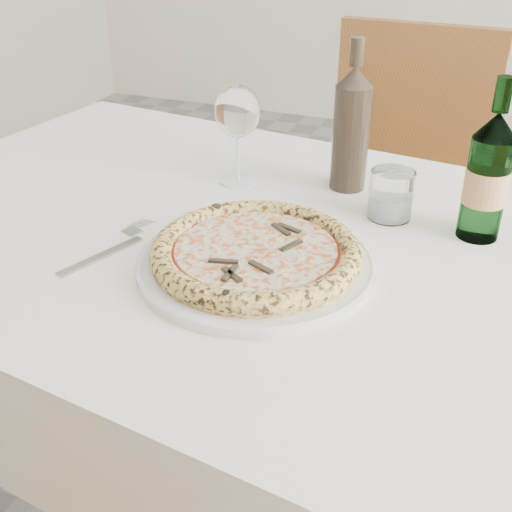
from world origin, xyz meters
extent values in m
cube|color=brown|center=(-0.23, 0.09, 0.73)|extent=(1.49, 0.97, 0.04)
cube|color=white|center=(-0.23, 0.09, 0.75)|extent=(1.56, 1.04, 0.01)
cube|color=white|center=(-0.23, 0.52, 0.64)|extent=(1.46, 0.01, 0.22)
cube|color=white|center=(-0.23, -0.34, 0.64)|extent=(1.46, 0.01, 0.22)
cylinder|color=brown|center=(-0.88, 0.43, 0.35)|extent=(0.06, 0.06, 0.71)
cube|color=brown|center=(-0.19, 0.80, 0.45)|extent=(0.45, 0.45, 0.04)
cube|color=brown|center=(-0.18, 0.99, 0.70)|extent=(0.43, 0.07, 0.46)
cylinder|color=brown|center=(0.00, 0.97, 0.21)|extent=(0.04, 0.04, 0.43)
cylinder|color=brown|center=(-0.02, 0.61, 0.21)|extent=(0.04, 0.04, 0.43)
cylinder|color=brown|center=(-0.36, 1.00, 0.21)|extent=(0.04, 0.04, 0.43)
cylinder|color=brown|center=(-0.39, 0.63, 0.21)|extent=(0.04, 0.04, 0.43)
cylinder|color=silver|center=(-0.23, -0.01, 0.76)|extent=(0.33, 0.33, 0.01)
torus|color=silver|center=(-0.23, -0.01, 0.77)|extent=(0.33, 0.33, 0.01)
cylinder|color=#E8CA6D|center=(-0.23, -0.01, 0.78)|extent=(0.29, 0.29, 0.01)
torus|color=tan|center=(-0.23, -0.01, 0.78)|extent=(0.29, 0.29, 0.03)
cylinder|color=#B21900|center=(-0.23, -0.01, 0.78)|extent=(0.24, 0.24, 0.00)
cylinder|color=beige|center=(-0.23, -0.01, 0.79)|extent=(0.23, 0.23, 0.00)
cube|color=#30271A|center=(-0.20, -0.01, 0.79)|extent=(0.04, 0.01, 0.00)
cube|color=#30271A|center=(-0.20, 0.03, 0.79)|extent=(0.03, 0.04, 0.00)
cube|color=#30271A|center=(-0.25, 0.05, 0.79)|extent=(0.02, 0.04, 0.00)
cube|color=#30271A|center=(-0.26, 0.01, 0.79)|extent=(0.04, 0.02, 0.00)
cube|color=#30271A|center=(-0.28, -0.03, 0.79)|extent=(0.04, 0.02, 0.00)
cube|color=#30271A|center=(-0.25, -0.08, 0.79)|extent=(0.02, 0.04, 0.00)
cube|color=#30271A|center=(-0.21, -0.04, 0.79)|extent=(0.03, 0.04, 0.00)
cube|color=#999DA2|center=(-0.45, -0.07, 0.76)|extent=(0.06, 0.14, 0.00)
cube|color=#999DA2|center=(-0.45, 0.02, 0.76)|extent=(0.03, 0.03, 0.00)
cylinder|color=#999DA2|center=(-0.46, 0.05, 0.76)|extent=(0.00, 0.04, 0.00)
cylinder|color=#999DA2|center=(-0.46, 0.05, 0.76)|extent=(0.00, 0.04, 0.00)
cylinder|color=#999DA2|center=(-0.45, 0.05, 0.76)|extent=(0.00, 0.04, 0.00)
cylinder|color=#999DA2|center=(-0.44, 0.05, 0.76)|extent=(0.00, 0.04, 0.00)
cylinder|color=white|center=(-0.38, 0.26, 0.76)|extent=(0.07, 0.07, 0.00)
cylinder|color=white|center=(-0.38, 0.26, 0.81)|extent=(0.01, 0.01, 0.09)
ellipsoid|color=white|center=(-0.38, 0.26, 0.89)|extent=(0.08, 0.08, 0.09)
cylinder|color=white|center=(-0.09, 0.22, 0.80)|extent=(0.07, 0.07, 0.08)
cylinder|color=white|center=(-0.09, 0.22, 0.78)|extent=(0.06, 0.06, 0.04)
cylinder|color=#407445|center=(0.05, 0.21, 0.83)|extent=(0.06, 0.06, 0.16)
cone|color=#407445|center=(0.05, 0.21, 0.93)|extent=(0.06, 0.06, 0.04)
cylinder|color=#407445|center=(0.05, 0.21, 0.98)|extent=(0.02, 0.02, 0.05)
cylinder|color=tan|center=(0.05, 0.21, 0.84)|extent=(0.06, 0.06, 0.05)
cylinder|color=black|center=(-0.19, 0.32, 0.85)|extent=(0.06, 0.06, 0.18)
cone|color=black|center=(-0.19, 0.32, 0.95)|extent=(0.06, 0.06, 0.03)
cylinder|color=black|center=(-0.19, 0.32, 0.99)|extent=(0.02, 0.02, 0.05)
camera|label=1|loc=(0.06, -0.73, 1.22)|focal=45.00mm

